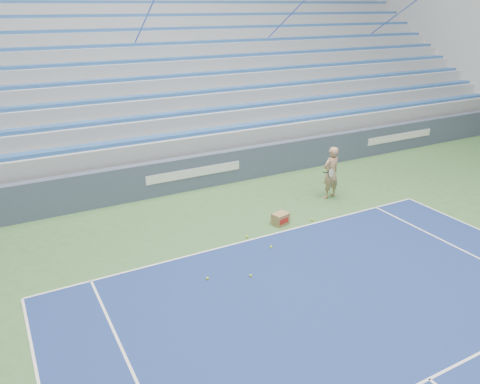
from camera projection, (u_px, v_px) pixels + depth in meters
name	position (u px, v px, depth m)	size (l,w,h in m)	color
sponsor_barrier	(193.00, 173.00, 14.98)	(30.00, 0.32, 1.10)	#3F4A61
bleachers	(135.00, 89.00, 18.96)	(31.00, 9.15, 7.30)	#999DA1
tennis_player	(331.00, 173.00, 14.19)	(0.92, 0.84, 1.63)	tan
ball_box	(281.00, 219.00, 12.67)	(0.49, 0.42, 0.32)	olive
tennis_ball_0	(251.00, 276.00, 10.24)	(0.07, 0.07, 0.07)	#B3E02D
tennis_ball_1	(207.00, 278.00, 10.14)	(0.07, 0.07, 0.07)	#B3E02D
tennis_ball_2	(271.00, 247.00, 11.46)	(0.07, 0.07, 0.07)	#B3E02D
tennis_ball_3	(247.00, 237.00, 11.97)	(0.07, 0.07, 0.07)	#B3E02D
tennis_ball_4	(312.00, 220.00, 12.91)	(0.07, 0.07, 0.07)	#B3E02D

